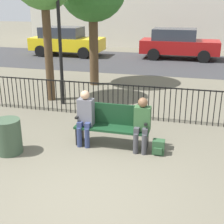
# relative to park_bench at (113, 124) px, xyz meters

# --- Properties ---
(ground_plane) EXTENTS (80.00, 80.00, 0.00)m
(ground_plane) POSITION_rel_park_bench_xyz_m (0.00, -2.02, -0.49)
(ground_plane) COLOR #605B4C
(park_bench) EXTENTS (1.64, 0.45, 0.92)m
(park_bench) POSITION_rel_park_bench_xyz_m (0.00, 0.00, 0.00)
(park_bench) COLOR #14381E
(park_bench) RESTS_ON ground
(seated_person_0) EXTENTS (0.34, 0.39, 1.24)m
(seated_person_0) POSITION_rel_park_bench_xyz_m (-0.59, -0.13, 0.20)
(seated_person_0) COLOR navy
(seated_person_0) RESTS_ON ground
(seated_person_1) EXTENTS (0.34, 0.39, 1.18)m
(seated_person_1) POSITION_rel_park_bench_xyz_m (0.66, -0.13, 0.17)
(seated_person_1) COLOR #3D3D42
(seated_person_1) RESTS_ON ground
(backpack) EXTENTS (0.25, 0.23, 0.31)m
(backpack) POSITION_rel_park_bench_xyz_m (1.04, -0.21, -0.34)
(backpack) COLOR #284C2D
(backpack) RESTS_ON ground
(fence_railing) EXTENTS (9.01, 0.03, 0.95)m
(fence_railing) POSITION_rel_park_bench_xyz_m (-0.02, 1.71, 0.07)
(fence_railing) COLOR black
(fence_railing) RESTS_ON ground
(lamp_post) EXTENTS (0.28, 0.28, 3.64)m
(lamp_post) POSITION_rel_park_bench_xyz_m (-2.24, 2.43, 1.92)
(lamp_post) COLOR black
(lamp_post) RESTS_ON ground
(street_surface) EXTENTS (24.00, 6.00, 0.01)m
(street_surface) POSITION_rel_park_bench_xyz_m (0.00, 9.98, -0.49)
(street_surface) COLOR #333335
(street_surface) RESTS_ON ground
(parked_car_0) EXTENTS (4.20, 1.94, 1.62)m
(parked_car_0) POSITION_rel_park_bench_xyz_m (-5.69, 10.99, 0.35)
(parked_car_0) COLOR yellow
(parked_car_0) RESTS_ON ground
(parked_car_1) EXTENTS (4.20, 1.94, 1.62)m
(parked_car_1) POSITION_rel_park_bench_xyz_m (0.71, 11.47, 0.35)
(parked_car_1) COLOR maroon
(parked_car_1) RESTS_ON ground
(trash_bin) EXTENTS (0.55, 0.55, 0.74)m
(trash_bin) POSITION_rel_park_bench_xyz_m (-2.02, -0.95, -0.12)
(trash_bin) COLOR #384C38
(trash_bin) RESTS_ON ground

